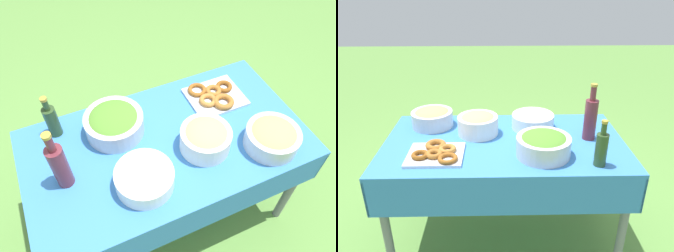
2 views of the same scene
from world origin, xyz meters
TOP-DOWN VIEW (x-y plane):
  - ground_plane at (0.00, 0.00)m, footprint 14.00×14.00m
  - picnic_table at (0.00, 0.00)m, footprint 1.48×0.81m
  - salad_bowl at (-0.22, 0.18)m, footprint 0.31×0.31m
  - pasta_bowl at (0.17, -0.11)m, footprint 0.26×0.26m
  - donut_platter at (0.39, 0.18)m, footprint 0.31×0.29m
  - plate_stack at (-0.19, -0.19)m, footprint 0.28×0.28m
  - olive_oil_bottle at (-0.51, 0.30)m, footprint 0.07×0.07m
  - wine_bottle at (-0.53, -0.02)m, footprint 0.08×0.08m
  - bread_bowl at (0.48, -0.23)m, footprint 0.27×0.27m

SIDE VIEW (x-z plane):
  - ground_plane at x=0.00m, z-range 0.00..0.00m
  - picnic_table at x=0.00m, z-range 0.29..1.07m
  - donut_platter at x=0.39m, z-range 0.77..0.82m
  - plate_stack at x=-0.19m, z-range 0.78..0.87m
  - bread_bowl at x=0.48m, z-range 0.78..0.91m
  - salad_bowl at x=-0.22m, z-range 0.78..0.91m
  - pasta_bowl at x=0.17m, z-range 0.78..0.92m
  - olive_oil_bottle at x=-0.51m, z-range 0.75..1.01m
  - wine_bottle at x=-0.53m, z-range 0.74..1.10m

